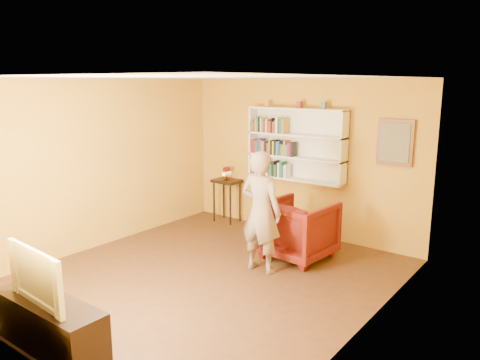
# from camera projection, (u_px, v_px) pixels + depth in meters

# --- Properties ---
(room_shell) EXTENTS (5.30, 5.80, 2.88)m
(room_shell) POSITION_uv_depth(u_px,v_px,m) (205.00, 206.00, 6.24)
(room_shell) COLOR #3F2614
(room_shell) RESTS_ON ground
(bookshelf) EXTENTS (1.80, 0.29, 1.23)m
(bookshelf) POSITION_uv_depth(u_px,v_px,m) (298.00, 144.00, 7.99)
(bookshelf) COLOR white
(bookshelf) RESTS_ON room_shell
(books_row_lower) EXTENTS (0.75, 0.19, 0.27)m
(books_row_lower) POSITION_uv_depth(u_px,v_px,m) (271.00, 169.00, 8.29)
(books_row_lower) COLOR #98381B
(books_row_lower) RESTS_ON bookshelf
(books_row_middle) EXTENTS (0.86, 0.19, 0.27)m
(books_row_middle) POSITION_uv_depth(u_px,v_px,m) (273.00, 148.00, 8.18)
(books_row_middle) COLOR maroon
(books_row_middle) RESTS_ON bookshelf
(books_row_upper) EXTENTS (0.68, 0.19, 0.27)m
(books_row_upper) POSITION_uv_depth(u_px,v_px,m) (270.00, 126.00, 8.15)
(books_row_upper) COLOR #186F44
(books_row_upper) RESTS_ON bookshelf
(ornament_left) EXTENTS (0.07, 0.07, 0.09)m
(ornament_left) POSITION_uv_depth(u_px,v_px,m) (267.00, 104.00, 8.16)
(ornament_left) COLOR gold
(ornament_left) RESTS_ON bookshelf
(ornament_centre) EXTENTS (0.08, 0.08, 0.11)m
(ornament_centre) POSITION_uv_depth(u_px,v_px,m) (299.00, 105.00, 7.78)
(ornament_centre) COLOR maroon
(ornament_centre) RESTS_ON bookshelf
(ornament_right) EXTENTS (0.08, 0.08, 0.11)m
(ornament_right) POSITION_uv_depth(u_px,v_px,m) (324.00, 105.00, 7.51)
(ornament_right) COLOR #486178
(ornament_right) RESTS_ON bookshelf
(framed_painting) EXTENTS (0.55, 0.05, 0.70)m
(framed_painting) POSITION_uv_depth(u_px,v_px,m) (395.00, 142.00, 7.02)
(framed_painting) COLOR brown
(framed_painting) RESTS_ON room_shell
(console_table) EXTENTS (0.50, 0.38, 0.82)m
(console_table) POSITION_uv_depth(u_px,v_px,m) (227.00, 187.00, 8.91)
(console_table) COLOR black
(console_table) RESTS_ON ground
(ruby_lustre) EXTENTS (0.15, 0.15, 0.25)m
(ruby_lustre) POSITION_uv_depth(u_px,v_px,m) (227.00, 170.00, 8.84)
(ruby_lustre) COLOR maroon
(ruby_lustre) RESTS_ON console_table
(armchair) EXTENTS (1.03, 1.06, 0.90)m
(armchair) POSITION_uv_depth(u_px,v_px,m) (298.00, 229.00, 7.09)
(armchair) COLOR #450604
(armchair) RESTS_ON ground
(person) EXTENTS (0.64, 0.43, 1.73)m
(person) POSITION_uv_depth(u_px,v_px,m) (261.00, 212.00, 6.52)
(person) COLOR #7C695A
(person) RESTS_ON ground
(game_remote) EXTENTS (0.04, 0.15, 0.04)m
(game_remote) POSITION_uv_depth(u_px,v_px,m) (227.00, 174.00, 6.29)
(game_remote) COLOR white
(game_remote) RESTS_ON person
(tv_cabinet) EXTENTS (1.42, 0.43, 0.51)m
(tv_cabinet) POSITION_uv_depth(u_px,v_px,m) (50.00, 324.00, 4.70)
(tv_cabinet) COLOR black
(tv_cabinet) RESTS_ON ground
(television) EXTENTS (1.00, 0.20, 0.57)m
(television) POSITION_uv_depth(u_px,v_px,m) (45.00, 274.00, 4.59)
(television) COLOR black
(television) RESTS_ON tv_cabinet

